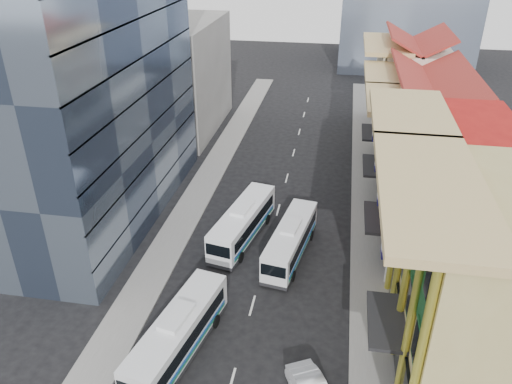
% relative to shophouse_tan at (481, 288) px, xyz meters
% --- Properties ---
extents(sidewalk_right, '(3.00, 90.00, 0.15)m').
position_rel_shophouse_tan_xyz_m(sidewalk_right, '(-5.50, 17.00, -5.92)').
color(sidewalk_right, slate).
rests_on(sidewalk_right, ground).
extents(sidewalk_left, '(3.00, 90.00, 0.15)m').
position_rel_shophouse_tan_xyz_m(sidewalk_left, '(-22.50, 17.00, -5.92)').
color(sidewalk_left, slate).
rests_on(sidewalk_left, ground).
extents(shophouse_tan, '(8.00, 14.00, 12.00)m').
position_rel_shophouse_tan_xyz_m(shophouse_tan, '(0.00, 0.00, 0.00)').
color(shophouse_tan, tan).
rests_on(shophouse_tan, ground).
extents(shophouse_red, '(8.00, 10.00, 12.00)m').
position_rel_shophouse_tan_xyz_m(shophouse_red, '(0.00, 12.00, 0.00)').
color(shophouse_red, '#A71712').
rests_on(shophouse_red, ground).
extents(shophouse_cream_near, '(8.00, 9.00, 10.00)m').
position_rel_shophouse_tan_xyz_m(shophouse_cream_near, '(0.00, 21.50, -1.00)').
color(shophouse_cream_near, beige).
rests_on(shophouse_cream_near, ground).
extents(shophouse_cream_mid, '(8.00, 9.00, 10.00)m').
position_rel_shophouse_tan_xyz_m(shophouse_cream_mid, '(0.00, 30.50, -1.00)').
color(shophouse_cream_mid, beige).
rests_on(shophouse_cream_mid, ground).
extents(shophouse_cream_far, '(8.00, 12.00, 11.00)m').
position_rel_shophouse_tan_xyz_m(shophouse_cream_far, '(0.00, 41.00, -0.50)').
color(shophouse_cream_far, beige).
rests_on(shophouse_cream_far, ground).
extents(office_tower, '(12.00, 26.00, 30.00)m').
position_rel_shophouse_tan_xyz_m(office_tower, '(-31.00, 14.00, 9.00)').
color(office_tower, '#3D4A61').
rests_on(office_tower, ground).
extents(office_block_far, '(10.00, 18.00, 14.00)m').
position_rel_shophouse_tan_xyz_m(office_block_far, '(-30.00, 37.00, 1.00)').
color(office_block_far, gray).
rests_on(office_block_far, ground).
extents(bus_left_near, '(4.26, 10.38, 3.24)m').
position_rel_shophouse_tan_xyz_m(bus_left_near, '(-17.80, -2.27, -4.38)').
color(bus_left_near, silver).
rests_on(bus_left_near, ground).
extents(bus_left_far, '(4.34, 10.51, 3.28)m').
position_rel_shophouse_tan_xyz_m(bus_left_far, '(-16.40, 11.57, -4.36)').
color(bus_left_far, white).
rests_on(bus_left_far, ground).
extents(bus_right, '(3.77, 9.90, 3.10)m').
position_rel_shophouse_tan_xyz_m(bus_right, '(-12.00, 9.68, -4.45)').
color(bus_right, silver).
rests_on(bus_right, ground).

